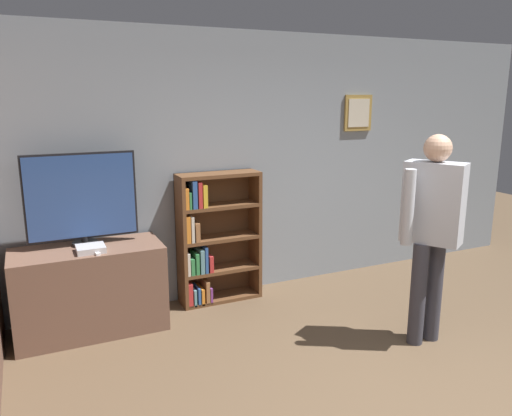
% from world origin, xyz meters
% --- Properties ---
extents(wall_back, '(7.14, 0.09, 2.70)m').
position_xyz_m(wall_back, '(0.00, 2.82, 1.35)').
color(wall_back, gray).
rests_on(wall_back, ground_plane).
extents(tv_ledge, '(1.27, 0.58, 0.77)m').
position_xyz_m(tv_ledge, '(-1.85, 2.45, 0.39)').
color(tv_ledge, brown).
rests_on(tv_ledge, ground_plane).
extents(television, '(0.94, 0.22, 0.82)m').
position_xyz_m(television, '(-1.85, 2.55, 1.19)').
color(television, black).
rests_on(television, tv_ledge).
extents(game_console, '(0.23, 0.21, 0.05)m').
position_xyz_m(game_console, '(-1.83, 2.33, 0.80)').
color(game_console, silver).
rests_on(game_console, tv_ledge).
extents(remote_loose, '(0.06, 0.14, 0.02)m').
position_xyz_m(remote_loose, '(-1.80, 2.26, 0.78)').
color(remote_loose, white).
rests_on(remote_loose, tv_ledge).
extents(bookshelf, '(0.83, 0.28, 1.32)m').
position_xyz_m(bookshelf, '(-0.63, 2.64, 0.65)').
color(bookshelf, brown).
rests_on(bookshelf, ground_plane).
extents(person, '(0.61, 0.51, 1.77)m').
position_xyz_m(person, '(0.71, 1.05, 1.06)').
color(person, '#383842').
rests_on(person, ground_plane).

